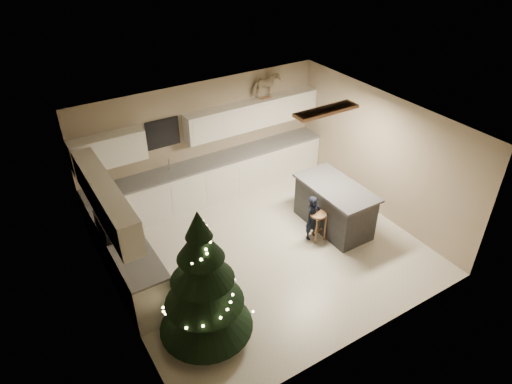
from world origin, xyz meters
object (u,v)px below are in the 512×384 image
bar_stool (318,220)px  christmas_tree (204,290)px  rocking_horse (266,86)px  island (334,206)px  toddler (313,218)px

bar_stool → christmas_tree: (-2.90, -0.98, 0.51)m
bar_stool → rocking_horse: 3.16m
island → toddler: island is taller
bar_stool → christmas_tree: bearing=-161.3°
rocking_horse → island: bearing=-178.9°
island → christmas_tree: size_ratio=0.72×
toddler → island: bearing=0.1°
bar_stool → rocking_horse: rocking_horse is taller
bar_stool → rocking_horse: bearing=80.3°
island → bar_stool: 0.58m
toddler → rocking_horse: size_ratio=1.52×
island → bar_stool: (-0.55, -0.17, -0.02)m
island → christmas_tree: 3.67m
christmas_tree → rocking_horse: (3.34, 3.52, 1.31)m
rocking_horse → toddler: bearing=167.0°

